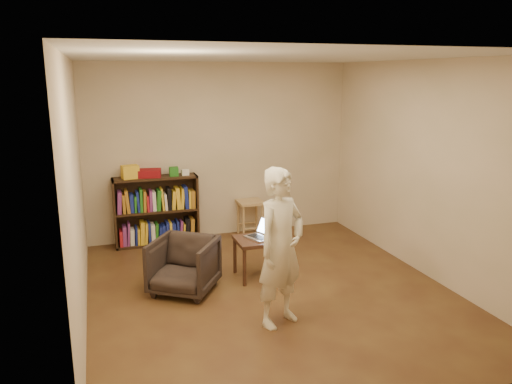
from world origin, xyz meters
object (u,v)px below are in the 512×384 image
object	(u,v)px
person	(281,248)
stool	(250,208)
armchair	(184,266)
side_table	(256,245)
bookshelf	(156,214)
laptop	(262,233)

from	to	relation	value
person	stool	bearing A→B (deg)	52.84
armchair	side_table	bearing A→B (deg)	42.67
bookshelf	laptop	bearing A→B (deg)	-56.03
stool	laptop	xyz separation A→B (m)	(-0.33, -1.54, 0.10)
bookshelf	person	size ratio (longest dim) A/B	0.76
bookshelf	person	bearing A→B (deg)	-72.89
stool	person	bearing A→B (deg)	-101.20
stool	laptop	bearing A→B (deg)	-102.15
stool	person	distance (m)	2.82
bookshelf	laptop	distance (m)	1.93
armchair	person	xyz separation A→B (m)	(0.78, -1.02, 0.48)
bookshelf	stool	world-z (taller)	bookshelf
side_table	laptop	world-z (taller)	laptop
side_table	laptop	bearing A→B (deg)	26.29
laptop	person	xyz separation A→B (m)	(-0.21, -1.21, 0.25)
laptop	bookshelf	bearing A→B (deg)	-169.73
laptop	person	distance (m)	1.25
bookshelf	laptop	world-z (taller)	bookshelf
stool	person	size ratio (longest dim) A/B	0.35
side_table	person	size ratio (longest dim) A/B	0.31
side_table	person	bearing A→B (deg)	-96.12
armchair	laptop	world-z (taller)	laptop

